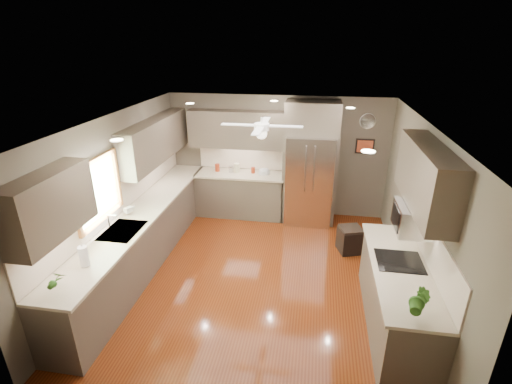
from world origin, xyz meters
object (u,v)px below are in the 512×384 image
(canister_b, at_px, (231,169))
(paper_towel, at_px, (84,256))
(canister_a, at_px, (217,168))
(canister_d, at_px, (253,170))
(potted_plant_right, at_px, (420,302))
(soap_bottle, at_px, (129,209))
(potted_plant_left, at_px, (55,280))
(microwave, at_px, (413,218))
(canister_c, at_px, (237,168))
(stool, at_px, (350,240))
(refrigerator, at_px, (310,166))
(bowl, at_px, (264,174))

(canister_b, distance_m, paper_towel, 3.77)
(canister_a, xyz_separation_m, canister_b, (0.30, -0.03, -0.01))
(canister_b, bearing_deg, canister_d, 5.15)
(canister_a, bearing_deg, potted_plant_right, -51.68)
(potted_plant_right, bearing_deg, soap_bottle, 156.62)
(potted_plant_left, height_order, microwave, microwave)
(canister_c, relative_size, stool, 0.41)
(canister_c, xyz_separation_m, refrigerator, (1.51, -0.09, 0.16))
(canister_d, bearing_deg, soap_bottle, -125.72)
(potted_plant_left, bearing_deg, refrigerator, 56.79)
(canister_c, height_order, soap_bottle, canister_c)
(canister_c, bearing_deg, potted_plant_left, -105.52)
(canister_c, bearing_deg, refrigerator, -3.60)
(canister_a, distance_m, refrigerator, 1.93)
(canister_a, xyz_separation_m, potted_plant_left, (-0.74, -4.15, 0.06))
(stool, bearing_deg, potted_plant_left, -139.66)
(soap_bottle, bearing_deg, paper_towel, -84.26)
(canister_c, relative_size, paper_towel, 0.70)
(canister_d, xyz_separation_m, bowl, (0.24, -0.08, -0.03))
(potted_plant_left, xyz_separation_m, microwave, (3.99, 1.37, 0.40))
(canister_c, distance_m, microwave, 4.01)
(soap_bottle, bearing_deg, canister_d, 54.28)
(canister_d, distance_m, refrigerator, 1.18)
(canister_c, bearing_deg, potted_plant_right, -55.66)
(potted_plant_right, relative_size, refrigerator, 0.15)
(canister_b, height_order, canister_c, canister_c)
(potted_plant_right, distance_m, microwave, 1.22)
(canister_b, height_order, bowl, canister_b)
(canister_a, relative_size, potted_plant_left, 0.55)
(soap_bottle, bearing_deg, bowl, 49.39)
(potted_plant_left, bearing_deg, soap_bottle, 93.22)
(canister_c, bearing_deg, paper_towel, -106.95)
(paper_towel, bearing_deg, canister_c, 73.05)
(canister_c, xyz_separation_m, potted_plant_right, (2.71, -3.96, 0.09))
(canister_d, relative_size, potted_plant_right, 0.35)
(microwave, height_order, paper_towel, microwave)
(refrigerator, bearing_deg, bowl, 179.30)
(canister_b, bearing_deg, canister_c, 20.87)
(soap_bottle, distance_m, stool, 3.79)
(soap_bottle, height_order, refrigerator, refrigerator)
(canister_d, relative_size, stool, 0.27)
(stool, distance_m, paper_towel, 4.29)
(canister_a, xyz_separation_m, soap_bottle, (-0.85, -2.23, 0.01))
(canister_a, distance_m, canister_c, 0.41)
(refrigerator, relative_size, microwave, 4.45)
(soap_bottle, relative_size, potted_plant_left, 0.64)
(canister_a, bearing_deg, canister_b, -5.59)
(bowl, xyz_separation_m, refrigerator, (0.92, -0.01, 0.22))
(canister_c, bearing_deg, canister_a, -178.06)
(canister_b, bearing_deg, potted_plant_right, -54.25)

